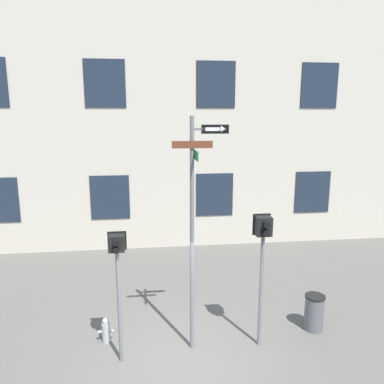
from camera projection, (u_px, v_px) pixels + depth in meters
The scene contains 7 objects.
ground_plane at pixel (181, 362), 7.91m from camera, with size 60.00×60.00×0.00m, color #595651.
building_facade at pixel (161, 85), 13.78m from camera, with size 24.00×0.63×12.42m.
street_sign_pole at pixel (194, 219), 7.81m from camera, with size 1.16×0.89×5.11m.
pedestrian_signal_left at pixel (117, 264), 7.52m from camera, with size 0.38×0.40×2.83m.
pedestrian_signal_right at pixel (263, 244), 8.03m from camera, with size 0.39×0.40×3.04m.
fire_hydrant at pixel (106, 330), 8.56m from camera, with size 0.34×0.18×0.60m.
trash_bin at pixel (314, 312), 9.04m from camera, with size 0.48×0.48×0.88m.
Camera 1 is at (-0.63, -6.98, 5.14)m, focal length 35.00 mm.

